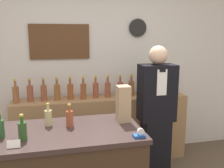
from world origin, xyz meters
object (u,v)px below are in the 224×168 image
at_px(shopkeeper, 156,115).
at_px(potted_plant, 158,79).
at_px(tape_dispenser, 140,134).
at_px(paper_bag, 123,104).

distance_m(shopkeeper, potted_plant, 0.72).
relative_size(shopkeeper, potted_plant, 4.19).
bearing_deg(shopkeeper, tape_dispenser, -120.32).
bearing_deg(potted_plant, tape_dispenser, -118.09).
xyz_separation_m(shopkeeper, tape_dispenser, (-0.53, -0.90, 0.18)).
relative_size(shopkeeper, paper_bag, 4.93).
relative_size(shopkeeper, tape_dispenser, 18.10).
bearing_deg(tape_dispenser, paper_bag, 93.61).
bearing_deg(potted_plant, shopkeeper, -114.51).
height_order(shopkeeper, paper_bag, shopkeeper).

